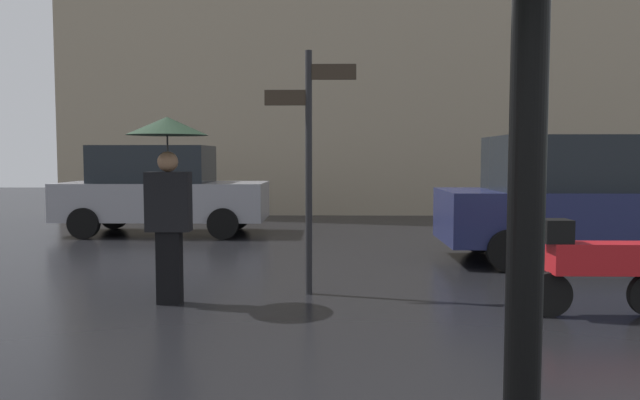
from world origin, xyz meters
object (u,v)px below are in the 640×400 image
(parked_car_left, at_px, (581,199))
(street_signpost, at_px, (309,148))
(pedestrian_with_umbrella, at_px, (168,166))
(parked_car_right, at_px, (161,190))
(parked_scooter, at_px, (596,263))

(parked_car_left, relative_size, street_signpost, 1.55)
(pedestrian_with_umbrella, distance_m, street_signpost, 1.65)
(parked_car_right, bearing_deg, parked_scooter, 126.45)
(parked_scooter, height_order, street_signpost, street_signpost)
(parked_scooter, relative_size, street_signpost, 0.52)
(parked_car_right, height_order, street_signpost, street_signpost)
(street_signpost, bearing_deg, parked_scooter, -18.34)
(parked_car_right, bearing_deg, street_signpost, 113.53)
(parked_scooter, height_order, parked_car_left, parked_car_left)
(parked_car_left, bearing_deg, parked_scooter, -102.80)
(parked_car_right, bearing_deg, parked_car_left, 149.07)
(parked_scooter, distance_m, parked_car_right, 9.27)
(parked_car_left, xyz_separation_m, parked_car_right, (-7.57, 3.35, -0.03))
(pedestrian_with_umbrella, height_order, parked_car_left, pedestrian_with_umbrella)
(street_signpost, bearing_deg, pedestrian_with_umbrella, -161.78)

